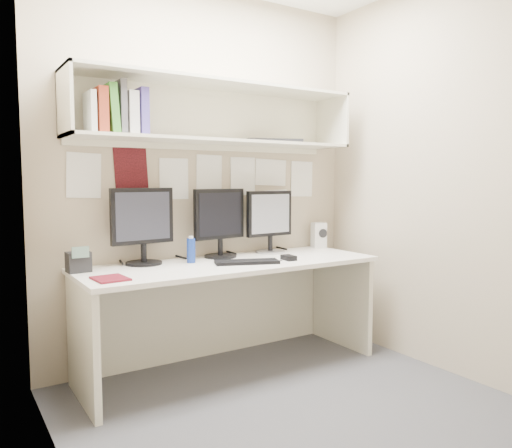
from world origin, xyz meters
TOP-DOWN VIEW (x-y plane):
  - floor at (0.00, 0.00)m, footprint 2.40×2.00m
  - wall_back at (0.00, 1.00)m, footprint 2.40×0.02m
  - wall_front at (0.00, -1.00)m, footprint 2.40×0.02m
  - wall_left at (-1.20, 0.00)m, footprint 0.02×2.00m
  - wall_right at (1.20, 0.00)m, footprint 0.02×2.00m
  - desk at (0.00, 0.65)m, footprint 2.00×0.70m
  - overhead_hutch at (0.00, 0.86)m, footprint 2.00×0.38m
  - pinned_papers at (0.00, 0.99)m, footprint 1.92×0.01m
  - monitor_left at (-0.52, 0.87)m, footprint 0.42×0.23m
  - monitor_center at (0.03, 0.87)m, footprint 0.41×0.23m
  - monitor_right at (0.46, 0.87)m, footprint 0.40×0.22m
  - keyboard at (0.06, 0.54)m, footprint 0.44×0.28m
  - mouse at (0.37, 0.50)m, footprint 0.07×0.11m
  - speaker at (0.94, 0.88)m, footprint 0.13×0.13m
  - blue_bottle at (-0.24, 0.76)m, footprint 0.06×0.06m
  - maroon_notebook at (-0.85, 0.48)m, footprint 0.18×0.22m
  - desk_phone at (-0.94, 0.81)m, footprint 0.13×0.12m
  - book_stack at (-0.69, 0.79)m, footprint 0.34×0.20m
  - hutch_tray at (0.47, 0.83)m, footprint 0.44×0.29m

SIDE VIEW (x-z plane):
  - floor at x=0.00m, z-range -0.01..0.01m
  - desk at x=0.00m, z-range 0.00..0.73m
  - maroon_notebook at x=-0.85m, z-range 0.73..0.74m
  - keyboard at x=0.06m, z-range 0.73..0.75m
  - mouse at x=0.37m, z-range 0.73..0.76m
  - desk_phone at x=-0.94m, z-range 0.71..0.87m
  - blue_bottle at x=-0.24m, z-range 0.73..0.90m
  - speaker at x=0.94m, z-range 0.73..0.93m
  - monitor_right at x=0.46m, z-range 0.75..1.21m
  - monitor_center at x=0.03m, z-range 0.75..1.23m
  - monitor_left at x=-0.52m, z-range 0.75..1.24m
  - pinned_papers at x=0.00m, z-range 1.01..1.49m
  - wall_back at x=0.00m, z-range 0.00..2.60m
  - wall_front at x=0.00m, z-range 0.00..2.60m
  - wall_left at x=-1.20m, z-range 0.00..2.60m
  - wall_right at x=1.20m, z-range 0.00..2.60m
  - hutch_tray at x=0.47m, z-range 1.54..1.57m
  - book_stack at x=-0.69m, z-range 1.52..1.84m
  - overhead_hutch at x=0.00m, z-range 1.52..1.92m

